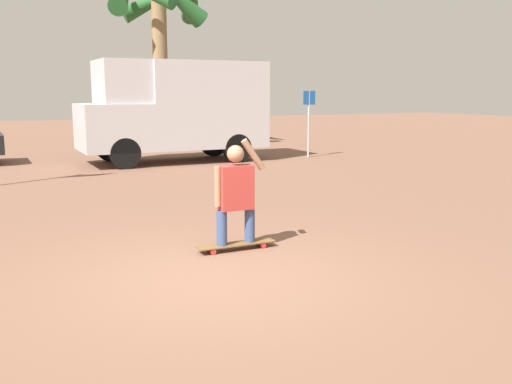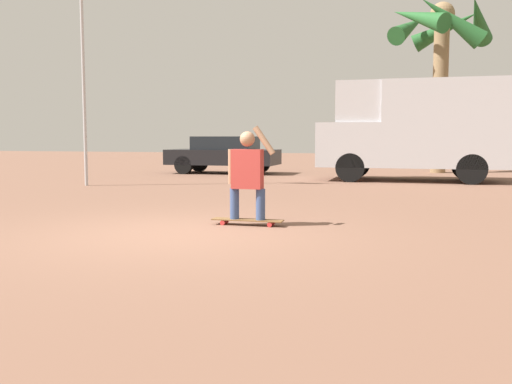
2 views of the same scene
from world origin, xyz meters
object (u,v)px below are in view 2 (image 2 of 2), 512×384
(palm_tree_near_van, at_px, (440,37))
(flagpole, at_px, (86,39))
(person_skateboarder, at_px, (247,171))
(parked_car_black, at_px, (224,154))
(skateboard, at_px, (247,220))
(camper_van, at_px, (415,127))

(palm_tree_near_van, relative_size, flagpole, 0.95)
(person_skateboarder, xyz_separation_m, parked_car_black, (-4.37, 11.81, -0.10))
(person_skateboarder, bearing_deg, skateboard, 0.00)
(skateboard, distance_m, palm_tree_near_van, 15.44)
(parked_car_black, height_order, flagpole, flagpole)
(palm_tree_near_van, bearing_deg, flagpole, -137.89)
(parked_car_black, bearing_deg, palm_tree_near_van, 17.72)
(camper_van, xyz_separation_m, parked_car_black, (-6.82, 1.91, -0.92))
(parked_car_black, distance_m, flagpole, 7.18)
(person_skateboarder, height_order, parked_car_black, person_skateboarder)
(skateboard, relative_size, flagpole, 0.16)
(person_skateboarder, bearing_deg, camper_van, 76.11)
(camper_van, height_order, palm_tree_near_van, palm_tree_near_van)
(skateboard, height_order, camper_van, camper_van)
(palm_tree_near_van, xyz_separation_m, flagpole, (-9.48, -8.57, -1.05))
(person_skateboarder, bearing_deg, palm_tree_near_van, 77.11)
(flagpole, bearing_deg, skateboard, -42.41)
(skateboard, xyz_separation_m, palm_tree_near_van, (3.26, 14.25, 4.96))
(person_skateboarder, bearing_deg, flagpole, 137.59)
(skateboard, bearing_deg, camper_van, 76.12)
(flagpole, bearing_deg, camper_van, 25.94)
(camper_van, height_order, parked_car_black, camper_van)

